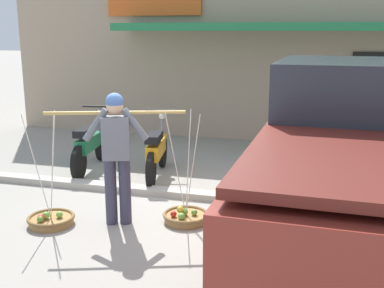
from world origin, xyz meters
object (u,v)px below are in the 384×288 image
Objects in this scene: fruit_vendor at (116,150)px; parked_truck at (353,166)px; fruit_basket_left_side at (51,219)px; motorcycle_nearest_shop at (90,145)px; fruit_basket_right_side at (186,216)px; wooden_crate at (325,159)px; motorcycle_second_in_row at (157,151)px.

parked_truck is at bearing -3.74° from fruit_vendor.
parked_truck reaches higher than fruit_basket_left_side.
fruit_basket_left_side is at bearing -74.70° from motorcycle_nearest_shop.
parked_truck is (1.98, -0.46, 0.95)m from fruit_basket_right_side.
fruit_vendor is 3.85× the size of wooden_crate.
motorcycle_nearest_shop is at bearing 176.07° from motorcycle_second_in_row.
fruit_basket_left_side is at bearing -178.41° from parked_truck.
fruit_vendor is at bearing -54.88° from motorcycle_nearest_shop.
fruit_vendor is at bearing 19.01° from fruit_basket_left_side.
parked_truck is at bearing -28.06° from motorcycle_nearest_shop.
fruit_basket_left_side is 2.40m from motorcycle_second_in_row.
wooden_crate is at bearing 93.61° from parked_truck.
fruit_basket_left_side is 2.49m from motorcycle_nearest_shop.
motorcycle_nearest_shop is at bearing 125.12° from fruit_vendor.
fruit_vendor is 2.61m from motorcycle_nearest_shop.
fruit_vendor is at bearing -84.70° from motorcycle_second_in_row.
parked_truck reaches higher than fruit_basket_right_side.
motorcycle_nearest_shop is at bearing 141.55° from fruit_basket_right_side.
motorcycle_second_in_row is (0.64, 2.29, 0.38)m from fruit_basket_left_side.
fruit_vendor is 0.94× the size of motorcycle_second_in_row.
wooden_crate is at bearing 26.19° from motorcycle_second_in_row.
motorcycle_second_in_row is (-1.00, 1.73, 0.37)m from fruit_basket_right_side.
motorcycle_second_in_row is 3.74m from parked_truck.
motorcycle_second_in_row is 0.38× the size of parked_truck.
wooden_crate is (3.39, 3.64, 0.08)m from fruit_basket_left_side.
fruit_vendor is 1.25m from fruit_basket_left_side.
fruit_basket_left_side reaches higher than motorcycle_second_in_row.
fruit_basket_right_side is at bearing -38.45° from motorcycle_nearest_shop.
fruit_basket_right_side is 0.80× the size of motorcycle_nearest_shop.
wooden_crate is at bearing 52.57° from fruit_vendor.
fruit_basket_left_side is 3.74m from parked_truck.
fruit_basket_right_side is 2.03m from motorcycle_second_in_row.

